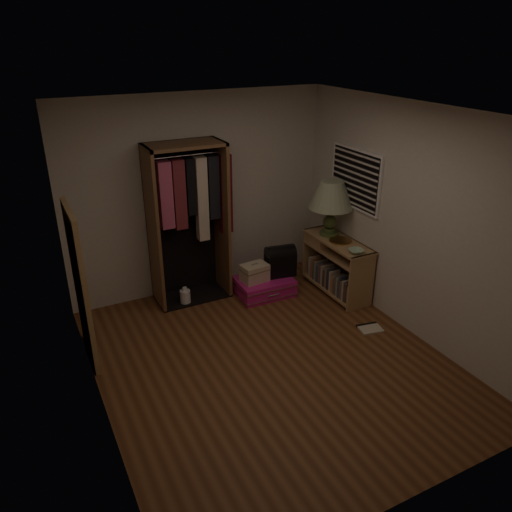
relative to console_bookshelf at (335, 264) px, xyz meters
name	(u,v)px	position (x,y,z in m)	size (l,w,h in m)	color
ground	(271,361)	(-1.54, -1.04, -0.39)	(4.00, 4.00, 0.00)	brown
room_walls	(278,229)	(-1.46, -1.00, 1.11)	(3.52, 4.02, 2.60)	beige
console_bookshelf	(335,264)	(0.00, 0.00, 0.00)	(0.42, 1.12, 0.75)	#A37B4F
open_wardrobe	(190,209)	(-1.74, 0.73, 0.82)	(1.05, 0.50, 2.05)	brown
floor_mirror	(81,286)	(-3.24, -0.04, 0.46)	(0.06, 0.80, 1.70)	#A78251
pink_suitcase	(264,286)	(-0.90, 0.32, -0.28)	(0.77, 0.57, 0.23)	#C91877
train_case	(255,273)	(-1.04, 0.33, -0.04)	(0.37, 0.28, 0.25)	#C6B697
black_bag	(280,260)	(-0.65, 0.35, 0.05)	(0.42, 0.31, 0.42)	black
table_lamp	(331,196)	(0.00, 0.18, 0.90)	(0.76, 0.76, 0.74)	#405529
brass_tray	(340,241)	(0.00, -0.08, 0.37)	(0.35, 0.35, 0.02)	#A67540
ceramic_bowl	(356,251)	(-0.05, -0.47, 0.38)	(0.19, 0.19, 0.05)	#A1C1A0
white_jug	(185,297)	(-1.94, 0.56, -0.29)	(0.15, 0.15, 0.24)	white
floor_book	(369,328)	(-0.18, -1.02, -0.38)	(0.30, 0.26, 0.02)	beige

